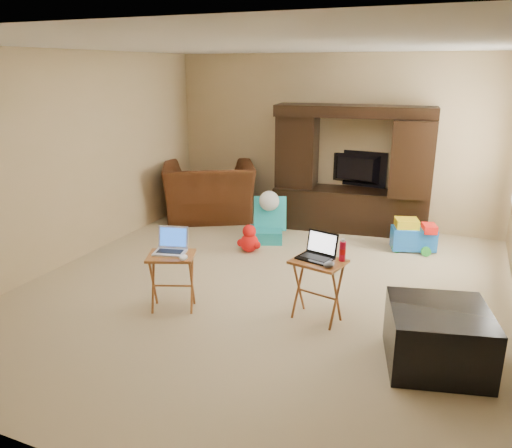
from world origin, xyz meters
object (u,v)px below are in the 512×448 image
at_px(recliner, 209,191).
at_px(tray_table_right, 317,290).
at_px(ottoman, 438,337).
at_px(laptop_right, 315,247).
at_px(television, 354,169).
at_px(push_toy, 414,235).
at_px(water_bottle, 342,251).
at_px(laptop_left, 169,242).
at_px(entertainment_center, 351,169).
at_px(plush_toy, 249,238).
at_px(tray_table_left, 173,282).
at_px(mouse_right, 329,265).
at_px(child_rocker, 266,220).
at_px(mouse_left, 184,258).

relative_size(recliner, tray_table_right, 2.27).
distance_m(ottoman, laptop_right, 1.29).
xyz_separation_m(television, tray_table_right, (0.36, -3.08, -0.56)).
relative_size(push_toy, water_bottle, 3.07).
bearing_deg(ottoman, television, 113.01).
distance_m(tray_table_right, water_bottle, 0.45).
relative_size(television, water_bottle, 4.93).
bearing_deg(push_toy, laptop_left, -145.14).
relative_size(push_toy, ottoman, 0.74).
bearing_deg(recliner, laptop_left, 81.63).
height_order(entertainment_center, plush_toy, entertainment_center).
distance_m(tray_table_left, mouse_right, 1.55).
height_order(ottoman, tray_table_right, tray_table_right).
distance_m(child_rocker, laptop_right, 2.30).
distance_m(push_toy, tray_table_right, 2.40).
relative_size(recliner, push_toy, 2.40).
relative_size(television, child_rocker, 1.52).
bearing_deg(laptop_left, mouse_left, -39.46).
height_order(mouse_right, water_bottle, water_bottle).
relative_size(child_rocker, ottoman, 0.79).
relative_size(television, push_toy, 1.61).
xyz_separation_m(tray_table_left, laptop_left, (-0.03, 0.03, 0.41)).
distance_m(recliner, mouse_left, 3.25).
bearing_deg(ottoman, laptop_left, 179.20).
relative_size(push_toy, tray_table_right, 0.94).
xyz_separation_m(mouse_left, mouse_right, (1.32, 0.30, 0.03)).
bearing_deg(mouse_left, recliner, 114.05).
xyz_separation_m(entertainment_center, television, (-0.00, 0.21, -0.04)).
bearing_deg(push_toy, mouse_right, -119.05).
bearing_deg(tray_table_right, mouse_right, -30.51).
bearing_deg(tray_table_right, plush_toy, 145.22).
relative_size(television, tray_table_left, 1.59).
bearing_deg(tray_table_left, television, 51.73).
relative_size(child_rocker, laptop_left, 2.00).
xyz_separation_m(plush_toy, water_bottle, (1.53, -1.34, 0.51)).
relative_size(mouse_left, water_bottle, 0.63).
bearing_deg(ottoman, push_toy, 100.05).
bearing_deg(plush_toy, child_rocker, 86.25).
xyz_separation_m(tray_table_left, mouse_right, (1.50, 0.23, 0.34)).
height_order(television, push_toy, television).
bearing_deg(recliner, plush_toy, 106.87).
bearing_deg(ottoman, recliner, 141.23).
bearing_deg(laptop_left, child_rocker, 72.84).
bearing_deg(child_rocker, recliner, 130.29).
distance_m(push_toy, mouse_right, 2.52).
bearing_deg(tray_table_left, ottoman, -21.96).
bearing_deg(child_rocker, laptop_left, -114.47).
xyz_separation_m(recliner, mouse_right, (2.64, -2.67, 0.18)).
distance_m(ottoman, water_bottle, 1.09).
xyz_separation_m(tray_table_left, water_bottle, (1.57, 0.43, 0.41)).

